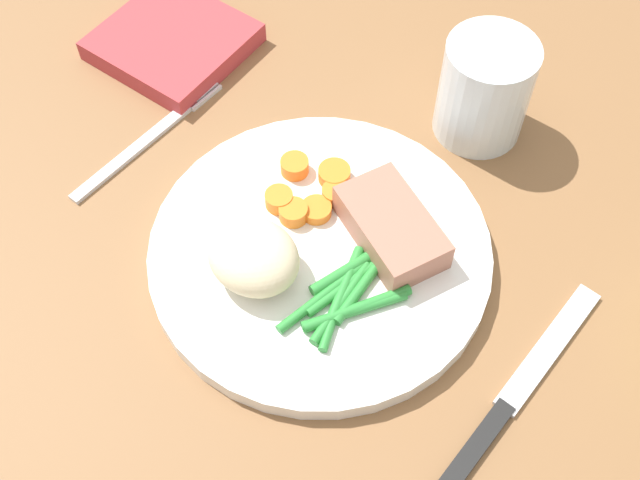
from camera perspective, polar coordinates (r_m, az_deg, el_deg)
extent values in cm
cube|color=brown|center=(62.27, 3.69, -1.62)|extent=(120.00, 90.00, 2.00)
cylinder|color=white|center=(60.49, 0.00, -0.93)|extent=(25.83, 25.83, 1.60)
cube|color=#A86B56|center=(59.42, 5.10, 0.92)|extent=(10.15, 8.07, 2.69)
ellipsoid|color=beige|center=(57.13, -4.77, -1.18)|extent=(7.02, 6.04, 4.17)
cylinder|color=orange|center=(63.52, -1.82, 5.29)|extent=(2.25, 2.25, 1.23)
cylinder|color=orange|center=(61.57, -2.94, 2.90)|extent=(2.18, 2.18, 1.29)
cylinder|color=orange|center=(60.86, -1.91, 1.97)|extent=(2.22, 2.22, 1.21)
cylinder|color=orange|center=(61.17, -0.26, 2.16)|extent=(2.36, 2.36, 0.89)
cylinder|color=orange|center=(63.08, 1.03, 4.71)|extent=(2.56, 2.56, 1.10)
cylinder|color=orange|center=(62.00, 1.13, 3.35)|extent=(2.18, 2.18, 1.05)
cylinder|color=#2D8C38|center=(57.04, 1.52, -4.47)|extent=(1.68, 7.48, 0.74)
cylinder|color=#2D8C38|center=(56.76, 2.48, -5.05)|extent=(4.72, 7.11, 0.76)
cylinder|color=#2D8C38|center=(57.37, 0.03, -3.85)|extent=(2.04, 8.32, 0.73)
cylinder|color=#2D8C38|center=(56.77, 1.11, -5.01)|extent=(3.19, 6.27, 0.69)
cylinder|color=#2D8C38|center=(56.82, 2.68, -4.89)|extent=(4.60, 7.64, 0.81)
cylinder|color=#2D8C38|center=(57.70, 2.99, -3.34)|extent=(1.50, 6.94, 0.79)
cylinder|color=#2D8C38|center=(57.90, 2.22, -3.01)|extent=(2.22, 8.08, 0.71)
cylinder|color=#2D8C38|center=(57.79, 1.86, -3.08)|extent=(2.78, 6.07, 0.80)
cylinder|color=#2D8C38|center=(58.29, 1.80, -2.14)|extent=(2.49, 6.10, 0.89)
cube|color=silver|center=(68.81, -13.22, 6.15)|extent=(1.00, 13.00, 0.40)
cube|color=silver|center=(72.30, -8.75, 10.41)|extent=(0.24, 3.60, 0.40)
cube|color=silver|center=(72.08, -8.52, 10.27)|extent=(0.24, 3.60, 0.40)
cube|color=silver|center=(71.86, -8.29, 10.13)|extent=(0.24, 3.60, 0.40)
cube|color=silver|center=(71.65, -8.06, 9.99)|extent=(0.24, 3.60, 0.40)
cube|color=black|center=(55.43, 10.65, -14.81)|extent=(1.30, 9.00, 0.64)
cube|color=silver|center=(59.64, 15.98, -7.42)|extent=(1.70, 12.00, 0.40)
cylinder|color=silver|center=(67.13, 11.65, 10.45)|extent=(7.45, 7.45, 8.88)
cylinder|color=silver|center=(68.80, 11.32, 9.12)|extent=(6.86, 6.86, 4.22)
cube|color=#B2383D|center=(75.97, -10.43, 13.73)|extent=(12.94, 12.62, 1.93)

